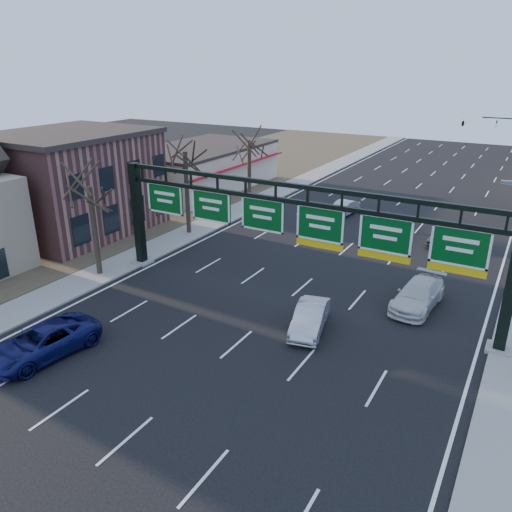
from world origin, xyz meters
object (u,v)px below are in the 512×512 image
Objects in this scene: car_silver_sedan at (310,318)px; car_white_wagon at (418,295)px; sign_gantry at (293,227)px; car_blue_suv at (43,342)px.

car_silver_sedan is 0.83× the size of car_white_wagon.
sign_gantry reaches higher than car_blue_suv.
car_white_wagon is (4.38, 5.67, 0.04)m from car_silver_sedan.
sign_gantry reaches higher than car_silver_sedan.
car_silver_sedan is 7.16m from car_white_wagon.
car_white_wagon is (14.64, 14.45, -0.01)m from car_blue_suv.
sign_gantry reaches higher than car_white_wagon.
sign_gantry is at bearing -152.46° from car_white_wagon.
sign_gantry is at bearing 63.39° from car_blue_suv.
sign_gantry is 4.47× the size of car_blue_suv.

